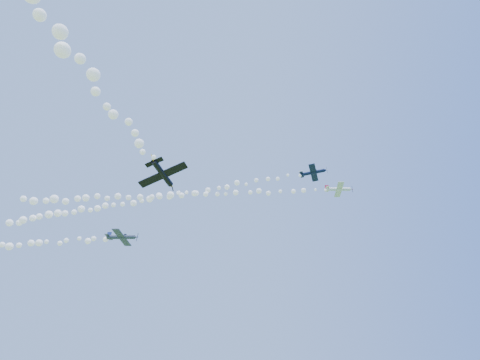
{
  "coord_description": "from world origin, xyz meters",
  "views": [
    {
      "loc": [
        -2.02,
        -69.81,
        2.0
      ],
      "look_at": [
        1.36,
        -3.45,
        47.43
      ],
      "focal_mm": 30.0,
      "sensor_mm": 36.0,
      "label": 1
    }
  ],
  "objects_px": {
    "plane_white": "(339,189)",
    "plane_grey": "(122,237)",
    "plane_black": "(163,174)",
    "plane_navy": "(313,172)"
  },
  "relations": [
    {
      "from": "plane_white",
      "to": "plane_black",
      "type": "xyz_separation_m",
      "value": [
        -36.13,
        -26.98,
        -16.01
      ]
    },
    {
      "from": "plane_white",
      "to": "plane_grey",
      "type": "distance_m",
      "value": 50.66
    },
    {
      "from": "plane_white",
      "to": "plane_navy",
      "type": "bearing_deg",
      "value": -137.86
    },
    {
      "from": "plane_grey",
      "to": "plane_navy",
      "type": "bearing_deg",
      "value": -2.93
    },
    {
      "from": "plane_grey",
      "to": "plane_white",
      "type": "bearing_deg",
      "value": 4.62
    },
    {
      "from": "plane_navy",
      "to": "plane_grey",
      "type": "bearing_deg",
      "value": -174.37
    },
    {
      "from": "plane_navy",
      "to": "plane_grey",
      "type": "distance_m",
      "value": 45.07
    },
    {
      "from": "plane_navy",
      "to": "plane_black",
      "type": "height_order",
      "value": "plane_navy"
    },
    {
      "from": "plane_white",
      "to": "plane_grey",
      "type": "height_order",
      "value": "plane_white"
    },
    {
      "from": "plane_grey",
      "to": "plane_black",
      "type": "relative_size",
      "value": 1.09
    }
  ]
}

